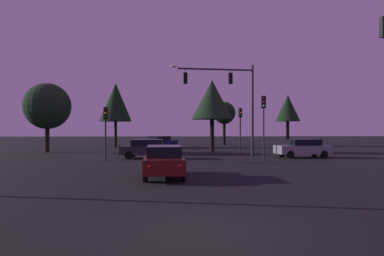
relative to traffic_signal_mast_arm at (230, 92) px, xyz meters
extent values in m
plane|color=black|center=(-4.01, 4.92, -5.35)|extent=(168.00, 168.00, 0.00)
cylinder|color=#232326|center=(1.87, 0.14, -1.52)|extent=(0.20, 0.20, 7.66)
cylinder|color=#232326|center=(-1.23, -0.11, 1.87)|extent=(6.22, 0.63, 0.14)
ellipsoid|color=#F4EACC|center=(-4.63, -0.38, 2.02)|extent=(0.56, 0.28, 0.16)
cylinder|color=#232326|center=(0.01, -0.01, 1.74)|extent=(0.05, 0.05, 0.27)
cube|color=black|center=(0.01, -0.01, 1.15)|extent=(0.32, 0.26, 0.90)
sphere|color=red|center=(0.00, 0.13, 1.43)|extent=(0.18, 0.18, 0.18)
sphere|color=#56380C|center=(0.00, 0.13, 1.15)|extent=(0.18, 0.18, 0.18)
sphere|color=#0C4219|center=(0.00, 0.13, 0.87)|extent=(0.18, 0.18, 0.18)
cylinder|color=#232326|center=(-3.71, -0.30, 1.71)|extent=(0.05, 0.05, 0.32)
cube|color=black|center=(-3.71, -0.30, 1.10)|extent=(0.32, 0.26, 0.90)
sphere|color=red|center=(-3.72, -0.16, 1.38)|extent=(0.18, 0.18, 0.18)
sphere|color=#56380C|center=(-3.72, -0.16, 1.10)|extent=(0.18, 0.18, 0.18)
sphere|color=#0C4219|center=(-3.72, -0.16, 0.82)|extent=(0.18, 0.18, 0.18)
cylinder|color=#232326|center=(1.88, -3.19, -3.43)|extent=(0.12, 0.12, 3.86)
cube|color=black|center=(1.88, -3.19, -1.05)|extent=(0.32, 0.26, 0.90)
sphere|color=#4C0A0A|center=(1.87, -3.33, -0.77)|extent=(0.18, 0.18, 0.18)
sphere|color=#56380C|center=(1.87, -3.33, -1.05)|extent=(0.18, 0.18, 0.18)
sphere|color=#1EE04C|center=(1.87, -3.33, -1.33)|extent=(0.18, 0.18, 0.18)
cylinder|color=#232326|center=(-9.67, -2.23, -3.82)|extent=(0.12, 0.12, 3.06)
cube|color=black|center=(-9.67, -2.23, -1.84)|extent=(0.34, 0.29, 0.90)
sphere|color=#4C0A0A|center=(-9.65, -2.37, -1.56)|extent=(0.18, 0.18, 0.18)
sphere|color=#F9A319|center=(-9.65, -2.37, -1.84)|extent=(0.18, 0.18, 0.18)
sphere|color=#0C4219|center=(-9.65, -2.37, -2.12)|extent=(0.18, 0.18, 0.18)
cylinder|color=#232326|center=(1.91, 5.28, -3.60)|extent=(0.12, 0.12, 3.51)
cube|color=black|center=(1.91, 5.28, -1.39)|extent=(0.36, 0.32, 0.90)
sphere|color=#4C0A0A|center=(1.95, 5.15, -1.11)|extent=(0.18, 0.18, 0.18)
sphere|color=#F9A319|center=(1.95, 5.15, -1.39)|extent=(0.18, 0.18, 0.18)
sphere|color=#0C4219|center=(1.95, 5.15, -1.67)|extent=(0.18, 0.18, 0.18)
cube|color=#4C0F0F|center=(-5.15, -10.91, -4.69)|extent=(1.99, 4.32, 0.68)
cube|color=black|center=(-5.15, -11.06, -4.09)|extent=(1.66, 2.35, 0.52)
cylinder|color=black|center=(-6.02, -9.54, -5.03)|extent=(0.22, 0.65, 0.64)
cylinder|color=black|center=(-4.39, -9.48, -5.03)|extent=(0.22, 0.65, 0.64)
cylinder|color=black|center=(-5.91, -12.34, -5.03)|extent=(0.22, 0.65, 0.64)
cylinder|color=black|center=(-4.28, -12.28, -5.03)|extent=(0.22, 0.65, 0.64)
sphere|color=red|center=(-5.71, -13.07, -4.59)|extent=(0.14, 0.14, 0.14)
sphere|color=red|center=(-4.43, -13.02, -4.59)|extent=(0.14, 0.14, 0.14)
cube|color=#232328|center=(-6.62, -0.42, -4.69)|extent=(4.49, 1.96, 0.68)
cube|color=black|center=(-6.77, -0.41, -4.09)|extent=(2.44, 1.64, 0.52)
cylinder|color=black|center=(-5.13, 0.34, -5.03)|extent=(0.65, 0.22, 0.64)
cylinder|color=black|center=(-5.18, -1.27, -5.03)|extent=(0.65, 0.22, 0.64)
cylinder|color=black|center=(-8.05, 0.44, -5.03)|extent=(0.65, 0.22, 0.64)
cylinder|color=black|center=(-8.11, -1.18, -5.03)|extent=(0.65, 0.22, 0.64)
sphere|color=red|center=(-8.82, 0.29, -4.59)|extent=(0.14, 0.14, 0.14)
sphere|color=red|center=(-8.86, -0.98, -4.59)|extent=(0.14, 0.14, 0.14)
cube|color=gray|center=(5.95, -0.24, -4.69)|extent=(4.51, 2.16, 0.68)
cube|color=black|center=(6.10, -0.22, -4.09)|extent=(2.49, 1.73, 0.52)
cylinder|color=black|center=(4.59, -1.15, -5.03)|extent=(0.66, 0.26, 0.64)
cylinder|color=black|center=(4.45, 0.42, -5.03)|extent=(0.66, 0.26, 0.64)
cylinder|color=black|center=(7.46, -0.89, -5.03)|extent=(0.66, 0.26, 0.64)
cylinder|color=black|center=(7.32, 0.68, -5.03)|extent=(0.66, 0.26, 0.64)
sphere|color=red|center=(8.19, -0.66, -4.59)|extent=(0.14, 0.14, 0.14)
sphere|color=red|center=(8.08, 0.58, -4.59)|extent=(0.14, 0.14, 0.14)
cube|color=#0F1947|center=(-6.20, 13.71, -4.69)|extent=(4.19, 4.35, 0.68)
cube|color=black|center=(-6.30, 13.60, -4.09)|extent=(2.68, 2.73, 0.52)
cylinder|color=black|center=(-5.83, 15.28, -5.03)|extent=(0.58, 0.61, 0.64)
cylinder|color=black|center=(-4.66, 14.22, -5.03)|extent=(0.58, 0.61, 0.64)
cylinder|color=black|center=(-7.73, 13.20, -5.03)|extent=(0.58, 0.61, 0.64)
cylinder|color=black|center=(-6.56, 12.14, -5.03)|extent=(0.58, 0.61, 0.64)
sphere|color=red|center=(-8.10, 12.55, -4.59)|extent=(0.14, 0.14, 0.14)
sphere|color=red|center=(-7.18, 11.71, -4.59)|extent=(0.14, 0.14, 0.14)
cylinder|color=black|center=(11.46, 18.87, -3.61)|extent=(0.43, 0.43, 3.50)
cone|color=black|center=(11.46, 18.87, 0.01)|extent=(3.42, 3.42, 3.74)
cylinder|color=black|center=(-0.64, 7.42, -3.66)|extent=(0.44, 0.44, 3.39)
cone|color=black|center=(-0.64, 7.42, 0.09)|extent=(4.30, 4.30, 4.11)
cylinder|color=black|center=(-12.36, 17.82, -3.64)|extent=(0.37, 0.37, 3.42)
cone|color=black|center=(-12.36, 17.82, 0.64)|extent=(4.28, 4.28, 5.14)
cylinder|color=black|center=(-17.48, 7.52, -3.82)|extent=(0.43, 0.43, 3.06)
sphere|color=black|center=(-17.48, 7.52, -0.66)|extent=(4.67, 4.67, 4.67)
cylinder|color=black|center=(2.89, 21.80, -3.54)|extent=(0.42, 0.42, 3.64)
sphere|color=black|center=(2.89, 21.80, -0.56)|extent=(3.32, 3.32, 3.32)
camera|label=1|loc=(-4.72, -26.96, -3.07)|focal=31.04mm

